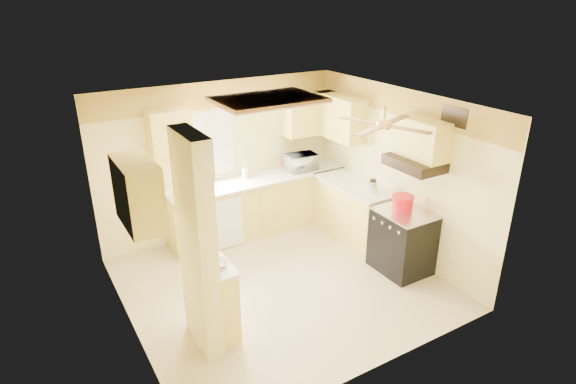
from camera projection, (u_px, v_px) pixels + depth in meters
floor at (282, 284)px, 6.65m from camera, size 4.00×4.00×0.00m
ceiling at (281, 105)px, 5.68m from camera, size 4.00×4.00×0.00m
wall_back at (221, 160)px, 7.67m from camera, size 4.00×0.00×4.00m
wall_front at (380, 269)px, 4.67m from camera, size 4.00×0.00×4.00m
wall_left at (122, 240)px, 5.22m from camera, size 0.00×3.80×3.80m
wall_right at (398, 173)px, 7.12m from camera, size 0.00×3.80×3.80m
wallpaper_border at (218, 94)px, 7.25m from camera, size 4.00×0.02×0.40m
partition_column at (197, 246)px, 5.09m from camera, size 0.20×0.70×2.50m
partition_ledge at (221, 302)px, 5.51m from camera, size 0.25×0.55×0.90m
ledge_top at (218, 267)px, 5.33m from camera, size 0.28×0.58×0.04m
lower_cabinets_back at (259, 205)px, 7.98m from camera, size 3.00×0.60×0.90m
lower_cabinets_right at (354, 212)px, 7.76m from camera, size 0.60×1.40×0.90m
countertop_back at (259, 179)px, 7.79m from camera, size 3.04×0.64×0.04m
countertop_right at (355, 185)px, 7.57m from camera, size 0.64×1.44×0.04m
dishwasher_panel at (225, 224)px, 7.39m from camera, size 0.58×0.02×0.80m
window at (206, 144)px, 7.42m from camera, size 0.92×0.02×1.02m
upper_cab_back_left at (169, 134)px, 6.90m from camera, size 0.60×0.35×0.70m
upper_cab_back_right at (309, 113)px, 8.03m from camera, size 0.90×0.35×0.70m
upper_cab_right at (340, 117)px, 7.79m from camera, size 0.35×1.00×0.70m
upper_cab_left_wall at (138, 193)px, 4.87m from camera, size 0.35×0.75×0.70m
upper_cab_over_stove at (422, 138)px, 6.33m from camera, size 0.35×0.76×0.52m
stove at (402, 241)px, 6.83m from camera, size 0.68×0.77×0.92m
range_hood at (414, 163)px, 6.41m from camera, size 0.50×0.76×0.14m
poster_menu at (203, 192)px, 4.91m from camera, size 0.02×0.42×0.57m
poster_nashville at (208, 247)px, 5.17m from camera, size 0.02×0.42×0.57m
ceiling_light_panel at (268, 100)px, 6.14m from camera, size 1.35×0.95×0.06m
ceiling_fan at (383, 124)px, 5.69m from camera, size 1.15×1.15×0.26m
vent_grate at (454, 116)px, 5.99m from camera, size 0.02×0.40×0.25m
microwave at (302, 162)px, 8.09m from camera, size 0.52×0.37×0.28m
bowl at (218, 264)px, 5.30m from camera, size 0.24×0.24×0.06m
dutch_oven at (403, 203)px, 6.70m from camera, size 0.31×0.31×0.20m
kettle at (373, 186)px, 7.20m from camera, size 0.14×0.14×0.21m
dish_rack at (186, 189)px, 7.18m from camera, size 0.37×0.29×0.20m
utensil_crock at (245, 173)px, 7.78m from camera, size 0.11×0.11×0.22m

